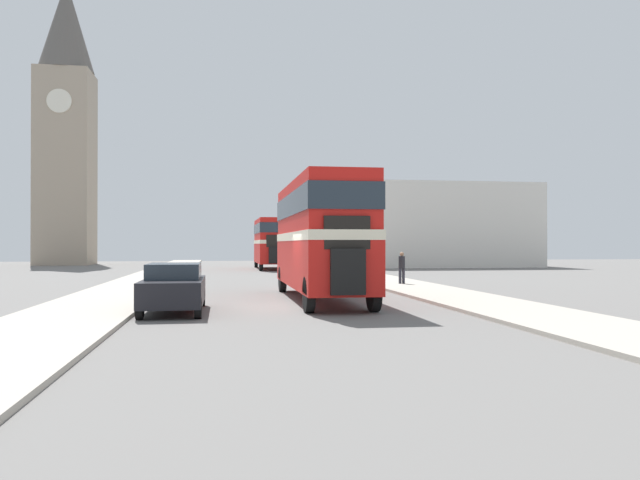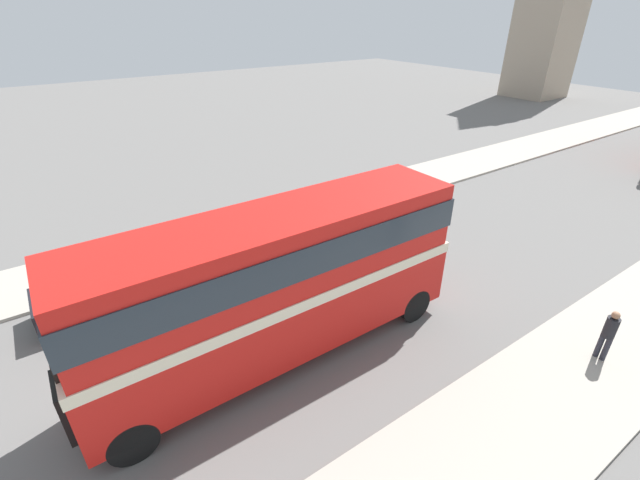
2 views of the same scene
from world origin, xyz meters
TOP-DOWN VIEW (x-y plane):
  - ground_plane at (0.00, 0.00)m, footprint 120.00×120.00m
  - sidewalk_right at (6.75, 0.00)m, footprint 3.50×120.00m
  - sidewalk_left at (-6.75, 0.00)m, footprint 3.50×120.00m
  - double_decker_bus at (1.32, 2.48)m, footprint 2.39×10.85m
  - bus_distant at (1.78, 32.68)m, footprint 2.52×9.51m
  - car_parked_near at (-3.90, -1.05)m, footprint 1.83×4.50m
  - pedestrian_walking at (6.74, 9.84)m, footprint 0.33×0.33m
  - church_tower at (-18.57, 47.07)m, footprint 5.63×5.63m
  - shop_building_block at (18.27, 36.20)m, footprint 17.84×8.13m

SIDE VIEW (x-z plane):
  - ground_plane at x=0.00m, z-range 0.00..0.00m
  - sidewalk_right at x=6.75m, z-range 0.00..0.12m
  - sidewalk_left at x=-6.75m, z-range 0.00..0.12m
  - car_parked_near at x=-3.90m, z-range 0.02..1.56m
  - pedestrian_walking at x=6.74m, z-range 0.23..1.85m
  - bus_distant at x=1.78m, z-range 0.42..4.71m
  - double_decker_bus at x=1.32m, z-range 0.43..4.92m
  - shop_building_block at x=18.27m, z-range 0.00..7.85m
  - church_tower at x=-18.57m, z-range 0.33..30.15m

